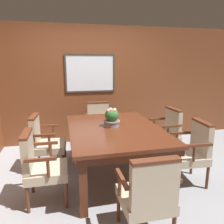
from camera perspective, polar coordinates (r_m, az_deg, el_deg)
name	(u,v)px	position (r m, az deg, el deg)	size (l,w,h in m)	color
ground_plane	(105,180)	(3.38, -1.74, -17.36)	(14.00, 14.00, 0.00)	gray
wall_back	(88,85)	(4.70, -6.23, 7.00)	(7.20, 0.08, 2.45)	brown
dining_table	(114,133)	(3.23, 0.61, -5.61)	(1.32, 1.81, 0.77)	#4C2314
chair_left_far	(44,141)	(3.64, -17.24, -7.22)	(0.53, 0.56, 0.91)	#562B19
chair_right_far	(166,132)	(4.04, 13.95, -4.97)	(0.52, 0.55, 0.91)	#562B19
chair_right_near	(192,150)	(3.33, 20.10, -9.32)	(0.53, 0.56, 0.91)	#562B19
chair_left_near	(40,164)	(2.86, -18.21, -12.88)	(0.51, 0.54, 0.91)	#562B19
chair_head_near	(148,194)	(2.22, 9.40, -20.40)	(0.54, 0.50, 0.91)	#562B19
chair_head_far	(99,123)	(4.47, -3.42, -2.88)	(0.54, 0.51, 0.91)	#562B19
potted_plant	(112,118)	(3.23, -0.05, -1.54)	(0.24, 0.24, 0.29)	gray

